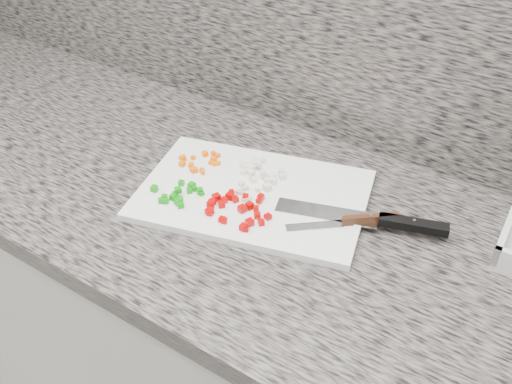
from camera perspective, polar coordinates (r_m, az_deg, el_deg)
cabinet at (r=1.40m, az=1.83°, el=-17.34°), size 3.92×0.62×0.86m
countertop at (r=1.06m, az=2.29°, el=-3.04°), size 3.96×0.64×0.04m
backsplash at (r=1.14m, az=10.96°, el=17.82°), size 3.92×0.02×0.60m
cutting_board at (r=1.08m, az=-0.30°, el=-0.26°), size 0.48×0.38×0.01m
carrot_pile at (r=1.16m, az=-5.76°, el=2.97°), size 0.09×0.08×0.01m
onion_pile at (r=1.12m, az=0.33°, el=2.09°), size 0.10×0.10×0.02m
green_pepper_pile at (r=1.07m, az=-7.75°, el=-0.23°), size 0.10×0.08×0.02m
red_pepper_pile at (r=1.03m, az=-2.06°, el=-1.57°), size 0.12×0.11×0.01m
garlic_pile at (r=1.07m, az=-1.07°, el=-0.21°), size 0.04×0.05×0.01m
chef_knife at (r=1.03m, az=12.57°, el=-2.80°), size 0.30×0.12×0.02m
paring_knife at (r=1.02m, az=10.01°, el=-2.84°), size 0.16×0.14×0.02m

